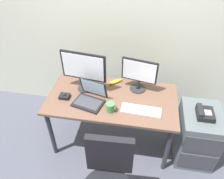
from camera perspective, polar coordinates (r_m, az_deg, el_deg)
ground_plane at (r=2.94m, az=0.00°, el=-12.83°), size 8.00×8.00×0.00m
back_wall at (r=2.68m, az=2.72°, el=19.17°), size 6.00×0.10×2.80m
desk at (r=2.46m, az=0.00°, el=-3.61°), size 1.43×0.74×0.72m
file_cabinet at (r=2.73m, az=21.21°, el=-11.07°), size 0.42×0.53×0.67m
desk_phone at (r=2.46m, az=23.06°, el=-5.75°), size 0.17×0.20×0.09m
monitor_main at (r=2.39m, az=-7.47°, el=5.43°), size 0.51×0.18×0.47m
monitor_side at (r=2.41m, az=7.12°, el=4.20°), size 0.39×0.18×0.39m
keyboard at (r=2.27m, az=7.63°, el=-5.42°), size 0.42×0.16×0.03m
laptop at (r=2.35m, az=-5.74°, el=-2.06°), size 0.37×0.34×0.24m
trackball_mouse at (r=2.45m, az=-12.33°, el=-1.70°), size 0.11×0.09×0.07m
coffee_mug at (r=2.23m, az=-0.34°, el=-4.68°), size 0.10×0.09×0.10m
banana at (r=2.61m, az=0.88°, el=2.06°), size 0.17×0.16×0.04m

